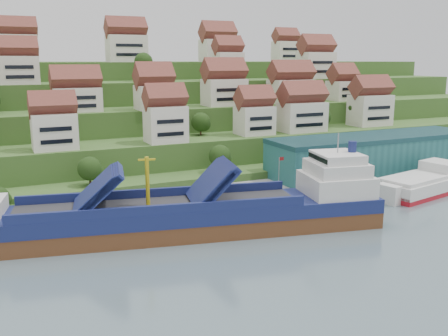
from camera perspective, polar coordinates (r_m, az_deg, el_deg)
name	(u,v)px	position (r m, az deg, el deg)	size (l,w,h in m)	color
ground	(226,224)	(99.54, 0.25, -6.38)	(300.00, 300.00, 0.00)	slate
quay	(275,190)	(120.95, 5.82, -2.51)	(180.00, 14.00, 2.20)	gray
hillside	(110,117)	(194.27, -12.91, 5.71)	(260.00, 128.00, 31.00)	#2D4C1E
hillside_village	(151,86)	(151.86, -8.33, 9.22)	(153.26, 62.38, 28.97)	silver
hillside_trees	(143,116)	(137.18, -9.25, 5.94)	(141.78, 62.66, 31.17)	#223F15
warehouse	(374,153)	(139.89, 16.81, 1.61)	(60.00, 15.00, 10.00)	#235F60
flagpole	(279,171)	(114.48, 6.34, -0.39)	(1.28, 0.16, 8.00)	gray
cargo_ship	(183,216)	(93.45, -4.69, -5.50)	(81.05, 28.33, 17.81)	brown
second_ship	(426,184)	(130.84, 22.04, -1.66)	(28.27, 15.25, 7.77)	maroon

